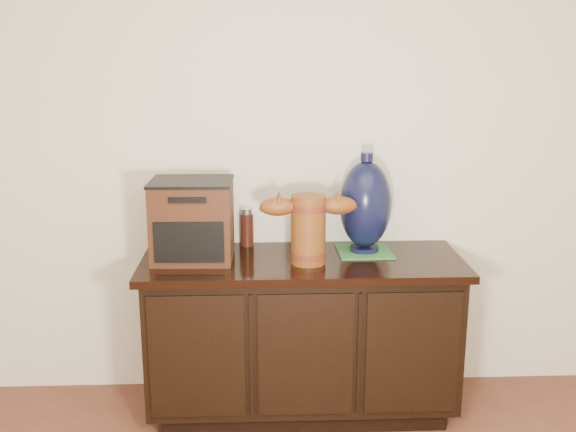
{
  "coord_description": "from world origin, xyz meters",
  "views": [
    {
      "loc": [
        -0.19,
        -0.68,
        1.7
      ],
      "look_at": [
        -0.07,
        2.18,
        0.97
      ],
      "focal_mm": 42.0,
      "sensor_mm": 36.0,
      "label": 1
    }
  ],
  "objects_px": {
    "tv_radio": "(192,220)",
    "spray_can": "(247,227)",
    "sideboard": "(302,334)",
    "lamp_base": "(365,205)",
    "terracotta_vessel": "(308,225)"
  },
  "relations": [
    {
      "from": "tv_radio",
      "to": "spray_can",
      "type": "bearing_deg",
      "value": 41.93
    },
    {
      "from": "terracotta_vessel",
      "to": "spray_can",
      "type": "relative_size",
      "value": 2.33
    },
    {
      "from": "sideboard",
      "to": "tv_radio",
      "type": "distance_m",
      "value": 0.74
    },
    {
      "from": "spray_can",
      "to": "lamp_base",
      "type": "bearing_deg",
      "value": -13.26
    },
    {
      "from": "sideboard",
      "to": "spray_can",
      "type": "xyz_separation_m",
      "value": [
        -0.25,
        0.22,
        0.46
      ]
    },
    {
      "from": "terracotta_vessel",
      "to": "tv_radio",
      "type": "distance_m",
      "value": 0.52
    },
    {
      "from": "lamp_base",
      "to": "sideboard",
      "type": "bearing_deg",
      "value": -162.59
    },
    {
      "from": "sideboard",
      "to": "lamp_base",
      "type": "height_order",
      "value": "lamp_base"
    },
    {
      "from": "tv_radio",
      "to": "spray_can",
      "type": "relative_size",
      "value": 2.0
    },
    {
      "from": "tv_radio",
      "to": "spray_can",
      "type": "xyz_separation_m",
      "value": [
        0.24,
        0.2,
        -0.09
      ]
    },
    {
      "from": "tv_radio",
      "to": "spray_can",
      "type": "height_order",
      "value": "tv_radio"
    },
    {
      "from": "terracotta_vessel",
      "to": "spray_can",
      "type": "xyz_separation_m",
      "value": [
        -0.28,
        0.28,
        -0.08
      ]
    },
    {
      "from": "lamp_base",
      "to": "tv_radio",
      "type": "bearing_deg",
      "value": -174.7
    },
    {
      "from": "sideboard",
      "to": "terracotta_vessel",
      "type": "height_order",
      "value": "terracotta_vessel"
    },
    {
      "from": "sideboard",
      "to": "lamp_base",
      "type": "distance_m",
      "value": 0.67
    }
  ]
}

